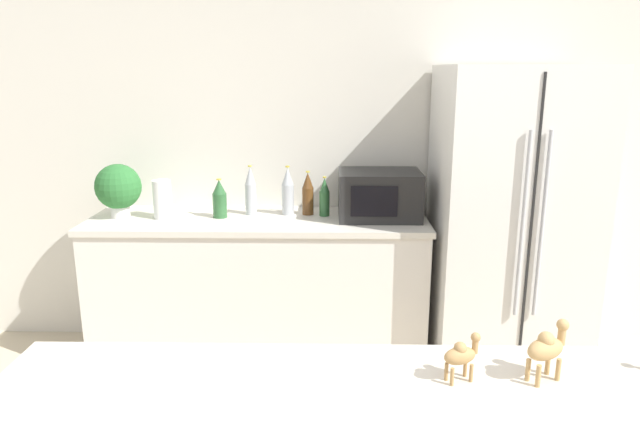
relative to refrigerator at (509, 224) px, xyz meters
The scene contains 13 objects.
wall_back 1.11m from the refrigerator, 157.02° to the left, with size 8.00×0.06×2.55m.
back_counter 1.53m from the refrigerator, behind, with size 2.01×0.63×0.90m.
refrigerator is the anchor object (origin of this frame).
potted_plant 2.30m from the refrigerator, behind, with size 0.27×0.27×0.32m.
paper_towel_roll 2.03m from the refrigerator, behind, with size 0.11×0.11×0.23m.
microwave 0.77m from the refrigerator, behind, with size 0.48×0.37×0.28m.
back_bottle_0 1.09m from the refrigerator, behind, with size 0.06×0.06×0.24m.
back_bottle_1 1.54m from the refrigerator, behind, with size 0.07×0.07×0.30m.
back_bottle_2 1.31m from the refrigerator, behind, with size 0.07×0.07×0.30m.
back_bottle_3 1.19m from the refrigerator, behind, with size 0.07×0.07×0.27m.
back_bottle_4 1.70m from the refrigerator, behind, with size 0.08×0.08×0.24m.
camel_figurine 1.96m from the refrigerator, 110.59° to the right, with size 0.11×0.08×0.13m.
camel_figurine_second 1.89m from the refrigerator, 104.21° to the right, with size 0.13×0.11×0.17m.
Camera 1 is at (-0.08, -0.89, 1.75)m, focal length 32.00 mm.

